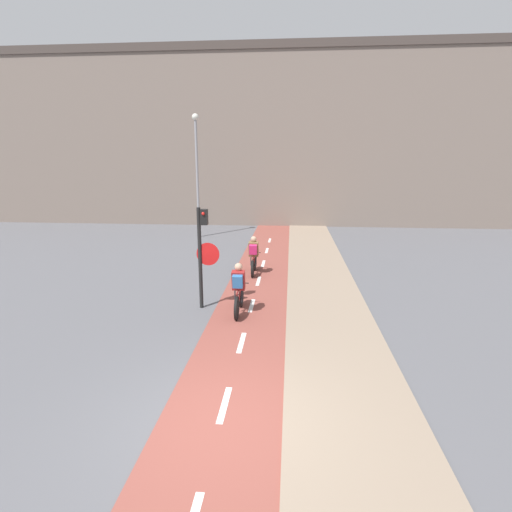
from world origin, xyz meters
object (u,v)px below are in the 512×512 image
(traffic_light_pole, at_px, (203,247))
(cyclist_far, at_px, (254,256))
(street_lamp_far, at_px, (197,163))
(cyclist_near, at_px, (239,290))

(traffic_light_pole, height_order, cyclist_far, traffic_light_pole)
(street_lamp_far, xyz_separation_m, cyclist_near, (3.76, -11.41, -3.39))
(cyclist_near, relative_size, cyclist_far, 1.03)
(traffic_light_pole, height_order, cyclist_near, traffic_light_pole)
(street_lamp_far, height_order, cyclist_near, street_lamp_far)
(street_lamp_far, relative_size, cyclist_far, 4.10)
(traffic_light_pole, relative_size, cyclist_near, 1.78)
(traffic_light_pole, bearing_deg, street_lamp_far, 103.66)
(traffic_light_pole, bearing_deg, cyclist_far, 72.97)
(street_lamp_far, relative_size, cyclist_near, 3.98)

